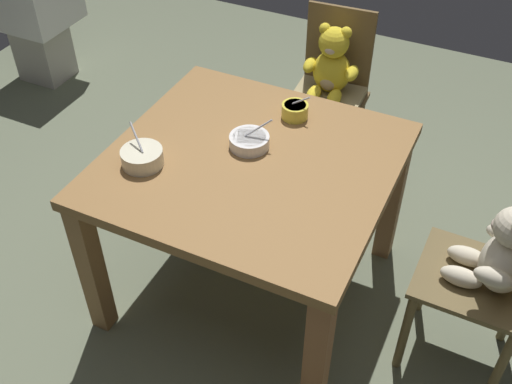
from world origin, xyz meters
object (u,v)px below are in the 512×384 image
at_px(teddy_chair_near_right, 497,266).
at_px(teddy_chair_far_center, 330,81).
at_px(sink_basin, 34,13).
at_px(porridge_bowl_white_center, 249,141).
at_px(porridge_bowl_yellow_far_center, 295,110).
at_px(porridge_bowl_cream_near_left, 142,157).
at_px(dining_table, 251,183).

distance_m(teddy_chair_near_right, teddy_chair_far_center, 1.32).
bearing_deg(sink_basin, porridge_bowl_white_center, -26.07).
relative_size(porridge_bowl_yellow_far_center, porridge_bowl_white_center, 0.75).
xyz_separation_m(teddy_chair_far_center, porridge_bowl_white_center, (-0.03, -0.85, 0.19)).
height_order(porridge_bowl_yellow_far_center, sink_basin, porridge_bowl_yellow_far_center).
height_order(teddy_chair_near_right, teddy_chair_far_center, teddy_chair_far_center).
xyz_separation_m(teddy_chair_far_center, sink_basin, (-2.04, 0.13, -0.11)).
xyz_separation_m(porridge_bowl_cream_near_left, sink_basin, (-1.69, 1.26, -0.31)).
xyz_separation_m(porridge_bowl_yellow_far_center, sink_basin, (-2.09, 0.72, -0.31)).
xyz_separation_m(dining_table, porridge_bowl_cream_near_left, (-0.36, -0.20, 0.15)).
distance_m(teddy_chair_far_center, porridge_bowl_yellow_far_center, 0.63).
bearing_deg(sink_basin, teddy_chair_far_center, -3.63).
relative_size(teddy_chair_near_right, teddy_chair_far_center, 0.94).
relative_size(teddy_chair_far_center, porridge_bowl_white_center, 5.71).
xyz_separation_m(dining_table, teddy_chair_near_right, (0.96, 0.04, -0.06)).
distance_m(teddy_chair_near_right, porridge_bowl_yellow_far_center, 0.99).
relative_size(dining_table, porridge_bowl_white_center, 6.74).
bearing_deg(porridge_bowl_cream_near_left, porridge_bowl_yellow_far_center, 53.34).
relative_size(dining_table, porridge_bowl_yellow_far_center, 9.04).
bearing_deg(teddy_chair_far_center, porridge_bowl_cream_near_left, -20.70).
relative_size(porridge_bowl_cream_near_left, porridge_bowl_white_center, 1.00).
relative_size(teddy_chair_far_center, porridge_bowl_yellow_far_center, 7.65).
bearing_deg(teddy_chair_far_center, porridge_bowl_white_center, -5.69).
height_order(porridge_bowl_yellow_far_center, porridge_bowl_cream_near_left, porridge_bowl_cream_near_left).
height_order(teddy_chair_near_right, sink_basin, teddy_chair_near_right).
relative_size(porridge_bowl_yellow_far_center, porridge_bowl_cream_near_left, 0.75).
height_order(teddy_chair_near_right, porridge_bowl_cream_near_left, porridge_bowl_cream_near_left).
relative_size(dining_table, teddy_chair_far_center, 1.18).
relative_size(teddy_chair_near_right, porridge_bowl_cream_near_left, 5.38).
bearing_deg(porridge_bowl_cream_near_left, sink_basin, 143.46).
bearing_deg(porridge_bowl_white_center, sink_basin, 153.93).
distance_m(porridge_bowl_yellow_far_center, sink_basin, 2.24).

